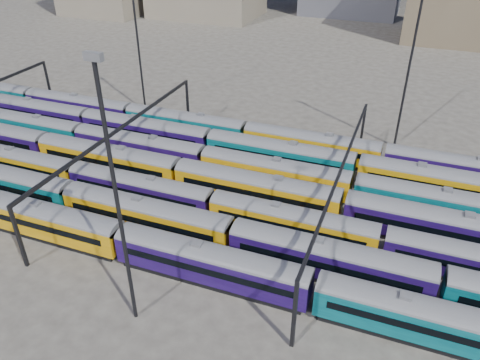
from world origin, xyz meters
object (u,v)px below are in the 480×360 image
(mast_2, at_px, (116,195))
(rake_1, at_px, (329,256))
(rake_0, at_px, (211,261))
(rake_2, at_px, (292,220))

(mast_2, bearing_deg, rake_1, 36.72)
(rake_0, bearing_deg, mast_2, -124.94)
(rake_0, distance_m, mast_2, 14.08)
(rake_0, xyz_separation_m, mast_2, (-4.89, -7.00, 11.20))
(rake_0, xyz_separation_m, rake_1, (11.20, 5.00, 0.03))
(rake_1, height_order, rake_2, rake_1)
(rake_0, xyz_separation_m, rake_2, (5.87, 10.00, -0.16))
(rake_2, bearing_deg, rake_0, -120.42)
(mast_2, bearing_deg, rake_0, 55.06)
(rake_2, bearing_deg, rake_1, -43.21)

